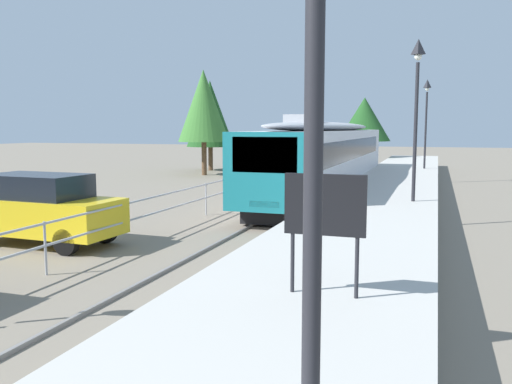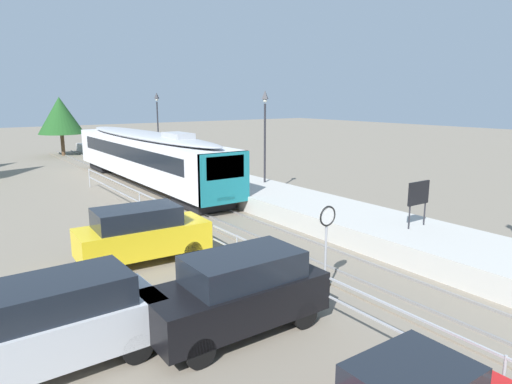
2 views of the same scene
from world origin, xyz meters
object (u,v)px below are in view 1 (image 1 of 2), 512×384
object	(u,v)px
commuter_train	(327,153)
platform_lamp_far_end	(426,107)
platform_lamp_mid_platform	(417,89)
parked_suv_yellow	(41,208)
platform_notice_board	(325,209)

from	to	relation	value
commuter_train	platform_lamp_far_end	distance (m)	9.53
platform_lamp_mid_platform	platform_lamp_far_end	world-z (taller)	same
parked_suv_yellow	platform_lamp_mid_platform	bearing A→B (deg)	31.68
commuter_train	parked_suv_yellow	bearing A→B (deg)	-112.56
platform_lamp_mid_platform	parked_suv_yellow	distance (m)	12.34
commuter_train	platform_lamp_far_end	size ratio (longest dim) A/B	3.84
platform_lamp_mid_platform	platform_notice_board	distance (m)	11.36
platform_notice_board	parked_suv_yellow	world-z (taller)	platform_notice_board
parked_suv_yellow	platform_lamp_far_end	bearing A→B (deg)	65.14
commuter_train	platform_lamp_mid_platform	bearing A→B (deg)	-59.29
platform_lamp_far_end	parked_suv_yellow	xyz separation A→B (m)	(-10.05, -21.70, -3.56)
platform_lamp_mid_platform	platform_notice_board	size ratio (longest dim) A/B	2.97
platform_lamp_far_end	platform_notice_board	xyz separation A→B (m)	(-0.81, -26.56, -2.44)
commuter_train	platform_notice_board	bearing A→B (deg)	-79.00
commuter_train	platform_notice_board	world-z (taller)	commuter_train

